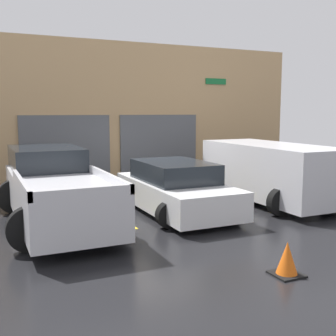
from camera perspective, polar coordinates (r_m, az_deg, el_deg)
name	(u,v)px	position (r m, az deg, el deg)	size (l,w,h in m)	color
ground_plane	(152,200)	(12.51, -2.14, -4.38)	(28.00, 28.00, 0.00)	black
shophouse_building	(117,115)	(15.32, -6.94, 7.14)	(14.20, 0.68, 5.03)	tan
pickup_truck	(55,188)	(10.25, -15.09, -2.67)	(2.47, 5.42, 1.69)	silver
sedan_white	(176,189)	(10.95, 1.03, -2.81)	(2.21, 4.24, 1.31)	white
sedan_side	(271,171)	(12.49, 13.74, -0.37)	(2.36, 4.67, 1.68)	silver
parking_stripe_left	(121,218)	(10.51, -6.45, -6.72)	(0.12, 2.20, 0.01)	gold
parking_stripe_centre	(225,206)	(11.78, 7.78, -5.18)	(0.12, 2.20, 0.01)	gold
parking_stripe_right	(310,197)	(13.62, 18.66, -3.77)	(0.12, 2.20, 0.01)	gold
traffic_cone	(287,260)	(7.14, 15.82, -11.89)	(0.47, 0.47, 0.55)	black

